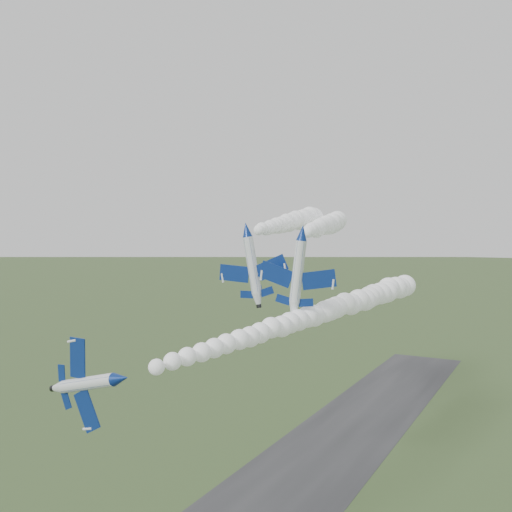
# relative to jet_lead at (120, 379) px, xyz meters

# --- Properties ---
(runway) EXTENTS (24.00, 260.00, 0.04)m
(runway) POSITION_rel_jet_lead_xyz_m (-4.58, 41.76, -32.44)
(runway) COLOR #2A2A2C
(runway) RESTS_ON ground
(jet_lead) EXTENTS (3.91, 12.06, 9.68)m
(jet_lead) POSITION_rel_jet_lead_xyz_m (0.00, 0.00, 0.00)
(jet_lead) COLOR silver
(smoke_trail_jet_lead) EXTENTS (9.74, 75.87, 4.51)m
(smoke_trail_jet_lead) POSITION_rel_jet_lead_xyz_m (5.04, 40.71, 1.71)
(smoke_trail_jet_lead) COLOR white
(jet_pair_left) EXTENTS (11.58, 13.89, 3.77)m
(jet_pair_left) POSITION_rel_jet_lead_xyz_m (-5.81, 36.24, 15.01)
(jet_pair_left) COLOR silver
(smoke_trail_jet_pair_left) EXTENTS (12.63, 52.18, 4.79)m
(smoke_trail_jet_pair_left) POSITION_rel_jet_lead_xyz_m (-11.24, 65.55, 16.67)
(smoke_trail_jet_pair_left) COLOR white
(jet_pair_right) EXTENTS (11.78, 13.76, 3.51)m
(jet_pair_right) POSITION_rel_jet_lead_xyz_m (4.51, 34.94, 14.56)
(jet_pair_right) COLOR silver
(smoke_trail_jet_pair_right) EXTENTS (22.86, 61.02, 4.87)m
(smoke_trail_jet_pair_right) POSITION_rel_jet_lead_xyz_m (-4.89, 68.61, 15.86)
(smoke_trail_jet_pair_right) COLOR white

